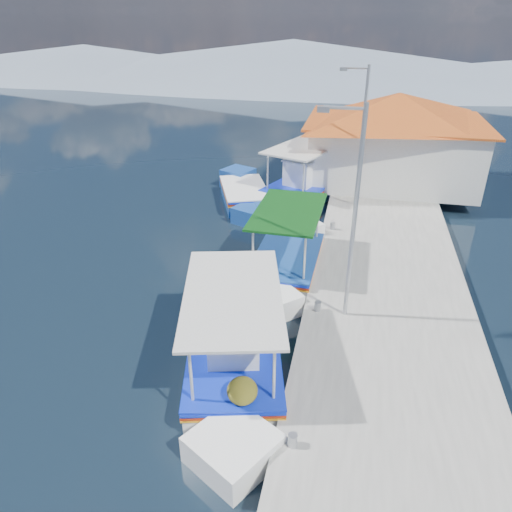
# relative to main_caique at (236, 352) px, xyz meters

# --- Properties ---
(ground) EXTENTS (160.00, 160.00, 0.00)m
(ground) POSITION_rel_main_caique_xyz_m (-1.92, 0.38, -0.51)
(ground) COLOR black
(ground) RESTS_ON ground
(quay) EXTENTS (5.00, 44.00, 0.50)m
(quay) POSITION_rel_main_caique_xyz_m (3.98, 6.38, -0.26)
(quay) COLOR #AAA89F
(quay) RESTS_ON ground
(bollards) EXTENTS (0.20, 17.20, 0.30)m
(bollards) POSITION_rel_main_caique_xyz_m (1.88, 5.63, 0.14)
(bollards) COLOR #A5A8AD
(bollards) RESTS_ON quay
(main_caique) EXTENTS (3.61, 7.75, 2.63)m
(main_caique) POSITION_rel_main_caique_xyz_m (0.00, 0.00, 0.00)
(main_caique) COLOR white
(main_caique) RESTS_ON ground
(caique_green_canopy) EXTENTS (2.28, 7.23, 2.70)m
(caique_green_canopy) POSITION_rel_main_caique_xyz_m (0.50, 5.42, -0.10)
(caique_green_canopy) COLOR white
(caique_green_canopy) RESTS_ON ground
(caique_blue_hull) EXTENTS (3.66, 6.41, 1.23)m
(caique_blue_hull) POSITION_rel_main_caique_xyz_m (-2.60, 11.88, -0.18)
(caique_blue_hull) COLOR #184291
(caique_blue_hull) RESTS_ON ground
(caique_far) EXTENTS (4.46, 7.81, 2.94)m
(caique_far) POSITION_rel_main_caique_xyz_m (0.12, 13.12, 0.04)
(caique_far) COLOR #184291
(caique_far) RESTS_ON ground
(harbor_building) EXTENTS (10.49, 10.49, 4.40)m
(harbor_building) POSITION_rel_main_caique_xyz_m (4.28, 15.38, 2.27)
(harbor_building) COLOR white
(harbor_building) RESTS_ON quay
(lamp_post_near) EXTENTS (1.21, 0.14, 6.00)m
(lamp_post_near) POSITION_rel_main_caique_xyz_m (2.59, 2.38, 3.34)
(lamp_post_near) COLOR #A5A8AD
(lamp_post_near) RESTS_ON quay
(lamp_post_far) EXTENTS (1.21, 0.14, 6.00)m
(lamp_post_far) POSITION_rel_main_caique_xyz_m (2.59, 11.38, 3.34)
(lamp_post_far) COLOR #A5A8AD
(lamp_post_far) RESTS_ON quay
(mountain_ridge) EXTENTS (171.40, 96.00, 5.50)m
(mountain_ridge) POSITION_rel_main_caique_xyz_m (4.62, 56.38, 1.53)
(mountain_ridge) COLOR slate
(mountain_ridge) RESTS_ON ground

